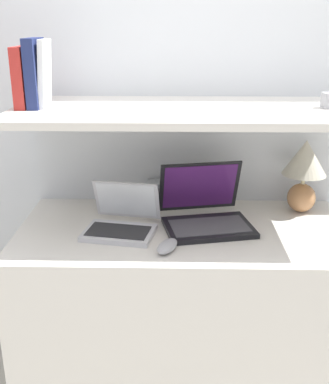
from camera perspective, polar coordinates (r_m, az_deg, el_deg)
name	(u,v)px	position (r m, az deg, el deg)	size (l,w,h in m)	color
wall_back	(184,102)	(2.17, 2.35, 10.56)	(6.00, 0.05, 2.40)	silver
desk	(183,311)	(2.10, 2.21, -13.90)	(1.32, 0.65, 0.76)	silver
back_riser	(183,230)	(2.30, 2.16, -4.52)	(1.32, 0.04, 1.20)	silver
shelf	(186,111)	(1.85, 2.52, 9.53)	(1.32, 0.59, 0.03)	silver
table_lamp	(304,168)	(2.11, 16.24, 2.72)	(0.19, 0.19, 0.31)	#B27A4C
laptop_large	(205,213)	(1.94, 4.88, -2.53)	(0.39, 0.37, 0.24)	black
laptop_small	(121,222)	(1.88, -5.12, -3.52)	(0.30, 0.29, 0.18)	silver
computer_mouse	(167,246)	(1.73, 0.33, -6.44)	(0.10, 0.13, 0.04)	#99999E
router_box	(158,194)	(2.13, -0.74, -0.18)	(0.09, 0.09, 0.11)	gray
book_red	(23,77)	(1.92, -16.40, 12.91)	(0.04, 0.16, 0.22)	#A82823
book_navy	(35,73)	(1.91, -15.07, 13.44)	(0.04, 0.16, 0.25)	navy
book_white	(45,74)	(1.90, -14.02, 13.43)	(0.04, 0.12, 0.25)	silver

